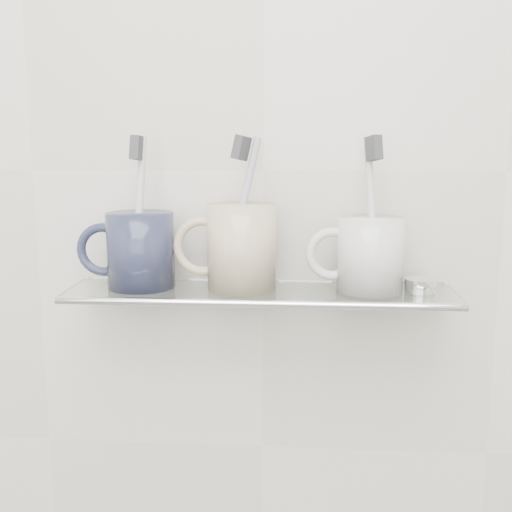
# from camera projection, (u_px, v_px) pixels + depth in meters

# --- Properties ---
(wall_back) EXTENTS (2.50, 0.00, 2.50)m
(wall_back) POSITION_uv_depth(u_px,v_px,m) (263.00, 170.00, 0.86)
(wall_back) COLOR silver
(wall_back) RESTS_ON ground
(shelf_glass) EXTENTS (0.50, 0.12, 0.01)m
(shelf_glass) POSITION_uv_depth(u_px,v_px,m) (260.00, 293.00, 0.83)
(shelf_glass) COLOR silver
(shelf_glass) RESTS_ON wall_back
(shelf_rail) EXTENTS (0.50, 0.01, 0.01)m
(shelf_rail) POSITION_uv_depth(u_px,v_px,m) (257.00, 304.00, 0.78)
(shelf_rail) COLOR silver
(shelf_rail) RESTS_ON shelf_glass
(bracket_left) EXTENTS (0.02, 0.03, 0.02)m
(bracket_left) POSITION_uv_depth(u_px,v_px,m) (112.00, 290.00, 0.89)
(bracket_left) COLOR silver
(bracket_left) RESTS_ON wall_back
(bracket_right) EXTENTS (0.02, 0.03, 0.02)m
(bracket_right) POSITION_uv_depth(u_px,v_px,m) (418.00, 295.00, 0.86)
(bracket_right) COLOR silver
(bracket_right) RESTS_ON wall_back
(mug_left) EXTENTS (0.11, 0.11, 0.10)m
(mug_left) POSITION_uv_depth(u_px,v_px,m) (141.00, 250.00, 0.84)
(mug_left) COLOR #1D213B
(mug_left) RESTS_ON shelf_glass
(mug_left_handle) EXTENTS (0.07, 0.01, 0.07)m
(mug_left_handle) POSITION_uv_depth(u_px,v_px,m) (103.00, 250.00, 0.84)
(mug_left_handle) COLOR #1D213B
(mug_left_handle) RESTS_ON mug_left
(toothbrush_left) EXTENTS (0.02, 0.03, 0.19)m
(toothbrush_left) POSITION_uv_depth(u_px,v_px,m) (139.00, 211.00, 0.83)
(toothbrush_left) COLOR silver
(toothbrush_left) RESTS_ON mug_left
(bristles_left) EXTENTS (0.02, 0.03, 0.03)m
(bristles_left) POSITION_uv_depth(u_px,v_px,m) (137.00, 148.00, 0.81)
(bristles_left) COLOR #37383B
(bristles_left) RESTS_ON toothbrush_left
(mug_center) EXTENTS (0.09, 0.09, 0.11)m
(mug_center) POSITION_uv_depth(u_px,v_px,m) (242.00, 247.00, 0.83)
(mug_center) COLOR beige
(mug_center) RESTS_ON shelf_glass
(mug_center_handle) EXTENTS (0.08, 0.01, 0.08)m
(mug_center_handle) POSITION_uv_depth(u_px,v_px,m) (203.00, 246.00, 0.83)
(mug_center_handle) COLOR beige
(mug_center_handle) RESTS_ON mug_center
(toothbrush_center) EXTENTS (0.05, 0.02, 0.19)m
(toothbrush_center) POSITION_uv_depth(u_px,v_px,m) (241.00, 211.00, 0.82)
(toothbrush_center) COLOR #9C9CB2
(toothbrush_center) RESTS_ON mug_center
(bristles_center) EXTENTS (0.03, 0.03, 0.03)m
(bristles_center) POSITION_uv_depth(u_px,v_px,m) (241.00, 148.00, 0.80)
(bristles_center) COLOR #37383B
(bristles_center) RESTS_ON toothbrush_center
(mug_right) EXTENTS (0.09, 0.09, 0.09)m
(mug_right) POSITION_uv_depth(u_px,v_px,m) (370.00, 254.00, 0.82)
(mug_right) COLOR silver
(mug_right) RESTS_ON shelf_glass
(mug_right_handle) EXTENTS (0.07, 0.01, 0.07)m
(mug_right_handle) POSITION_uv_depth(u_px,v_px,m) (332.00, 254.00, 0.82)
(mug_right_handle) COLOR silver
(mug_right_handle) RESTS_ON mug_right
(toothbrush_right) EXTENTS (0.03, 0.04, 0.19)m
(toothbrush_right) POSITION_uv_depth(u_px,v_px,m) (372.00, 212.00, 0.81)
(toothbrush_right) COLOR silver
(toothbrush_right) RESTS_ON mug_right
(bristles_right) EXTENTS (0.02, 0.03, 0.03)m
(bristles_right) POSITION_uv_depth(u_px,v_px,m) (374.00, 148.00, 0.79)
(bristles_right) COLOR #37383B
(bristles_right) RESTS_ON toothbrush_right
(chrome_cap) EXTENTS (0.04, 0.04, 0.02)m
(chrome_cap) POSITION_uv_depth(u_px,v_px,m) (420.00, 285.00, 0.82)
(chrome_cap) COLOR silver
(chrome_cap) RESTS_ON shelf_glass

